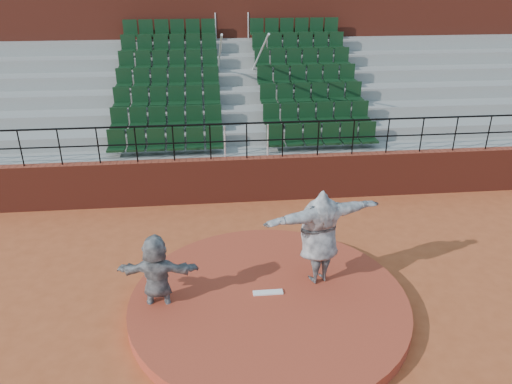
# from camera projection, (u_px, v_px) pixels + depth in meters

# --- Properties ---
(ground) EXTENTS (90.00, 90.00, 0.00)m
(ground) POSITION_uv_depth(u_px,v_px,m) (269.00, 308.00, 9.96)
(ground) COLOR #AD4D27
(ground) RESTS_ON ground
(pitchers_mound) EXTENTS (5.50, 5.50, 0.25)m
(pitchers_mound) POSITION_uv_depth(u_px,v_px,m) (269.00, 303.00, 9.91)
(pitchers_mound) COLOR #A43A24
(pitchers_mound) RESTS_ON ground
(pitching_rubber) EXTENTS (0.60, 0.15, 0.03)m
(pitching_rubber) POSITION_uv_depth(u_px,v_px,m) (268.00, 292.00, 9.98)
(pitching_rubber) COLOR white
(pitching_rubber) RESTS_ON pitchers_mound
(boundary_wall) EXTENTS (24.00, 0.30, 1.30)m
(boundary_wall) POSITION_uv_depth(u_px,v_px,m) (247.00, 179.00, 14.20)
(boundary_wall) COLOR maroon
(boundary_wall) RESTS_ON ground
(wall_railing) EXTENTS (24.04, 0.05, 1.03)m
(wall_railing) POSITION_uv_depth(u_px,v_px,m) (247.00, 133.00, 13.61)
(wall_railing) COLOR black
(wall_railing) RESTS_ON boundary_wall
(seating_deck) EXTENTS (24.00, 5.97, 4.63)m
(seating_deck) POSITION_uv_depth(u_px,v_px,m) (238.00, 116.00, 17.15)
(seating_deck) COLOR gray
(seating_deck) RESTS_ON ground
(press_box_facade) EXTENTS (24.00, 3.00, 7.10)m
(press_box_facade) POSITION_uv_depth(u_px,v_px,m) (230.00, 37.00, 19.83)
(press_box_facade) COLOR maroon
(press_box_facade) RESTS_ON ground
(pitcher) EXTENTS (2.61, 1.36, 2.05)m
(pitcher) POSITION_uv_depth(u_px,v_px,m) (319.00, 236.00, 10.00)
(pitcher) COLOR black
(pitcher) RESTS_ON pitchers_mound
(fielder) EXTENTS (1.61, 0.63, 1.70)m
(fielder) POSITION_uv_depth(u_px,v_px,m) (157.00, 275.00, 9.50)
(fielder) COLOR black
(fielder) RESTS_ON ground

